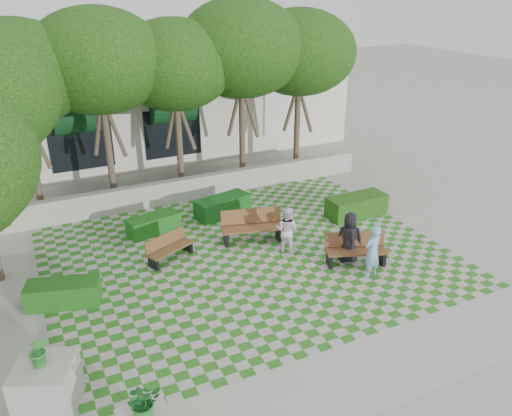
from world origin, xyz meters
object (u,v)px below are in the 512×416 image
planter_back (47,385)px  person_white (286,230)px  bench_mid (252,226)px  hedge_east (356,206)px  person_blue (372,252)px  hedge_midright (223,206)px  bench_west (169,248)px  hedge_midleft (154,224)px  hedge_west (64,293)px  person_dark (349,238)px  bench_east (356,250)px

planter_back → person_white: 8.22m
bench_mid → hedge_east: bearing=15.4°
planter_back → person_blue: 8.97m
hedge_midright → person_blue: 6.20m
bench_west → hedge_midleft: bench_west is taller
hedge_east → bench_mid: bearing=-179.0°
person_blue → hedge_west: bearing=-27.0°
hedge_midright → person_white: size_ratio=1.34×
person_blue → person_white: (-1.49, 2.38, -0.05)m
bench_west → hedge_midleft: size_ratio=0.92×
person_dark → person_white: person_dark is taller
bench_west → person_dark: 5.51m
hedge_midleft → hedge_midright: bearing=5.4°
person_white → hedge_east: bearing=-114.2°
bench_east → person_blue: 0.88m
planter_back → hedge_east: bearing=23.5°
hedge_midleft → planter_back: bearing=-120.5°
person_dark → person_white: size_ratio=1.06×
person_white → bench_west: bearing=29.6°
person_dark → planter_back: bearing=46.4°
hedge_midright → planter_back: (-6.61, -6.95, 0.25)m
bench_west → person_blue: 6.10m
hedge_west → person_dark: person_dark is taller
hedge_midleft → person_white: 4.67m
planter_back → hedge_west: bearing=79.3°
hedge_midleft → hedge_west: 4.48m
bench_west → hedge_midright: size_ratio=0.80×
hedge_west → person_blue: person_blue is taller
bench_mid → hedge_midright: bearing=107.8°
bench_mid → hedge_west: (-6.05, -1.07, -0.18)m
person_blue → planter_back: bearing=-2.7°
bench_west → planter_back: bearing=-154.1°
person_blue → person_white: size_ratio=1.07×
person_blue → bench_east: bearing=-103.5°
bench_west → person_blue: bearing=-59.5°
bench_east → hedge_west: 8.40m
bench_east → hedge_west: bearing=-170.4°
planter_back → person_white: bearing=25.9°
bench_east → bench_west: 5.70m
bench_west → hedge_east: size_ratio=0.73×
hedge_midright → hedge_west: (-5.92, -3.31, -0.03)m
hedge_midleft → bench_west: bearing=-91.4°
person_dark → hedge_west: bearing=22.3°
hedge_midright → hedge_midleft: (-2.65, -0.25, -0.05)m
hedge_west → bench_west: bearing=18.2°
planter_back → person_blue: (8.89, 1.21, 0.21)m
bench_west → bench_east: bearing=-52.6°
hedge_east → person_white: (-3.60, -1.21, 0.37)m
bench_mid → hedge_midleft: (-2.79, 1.99, -0.20)m
bench_west → hedge_west: bearing=173.8°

